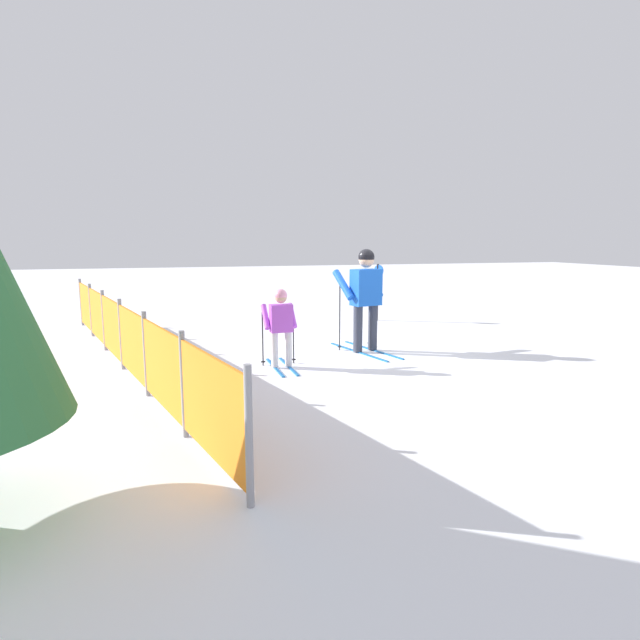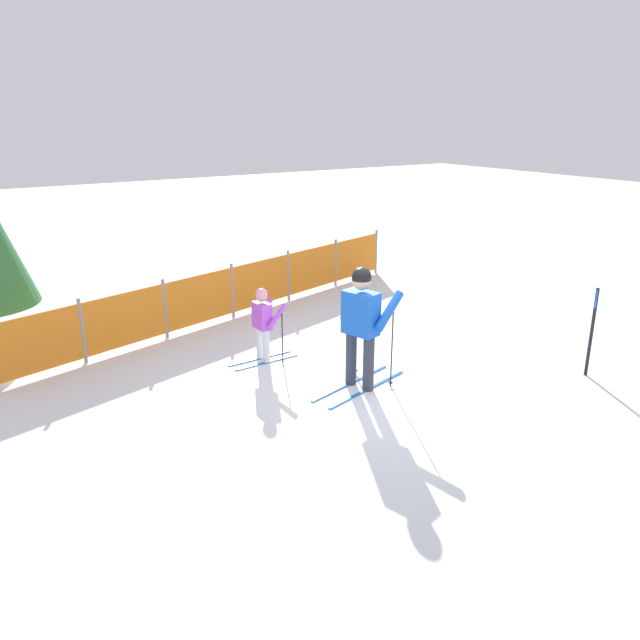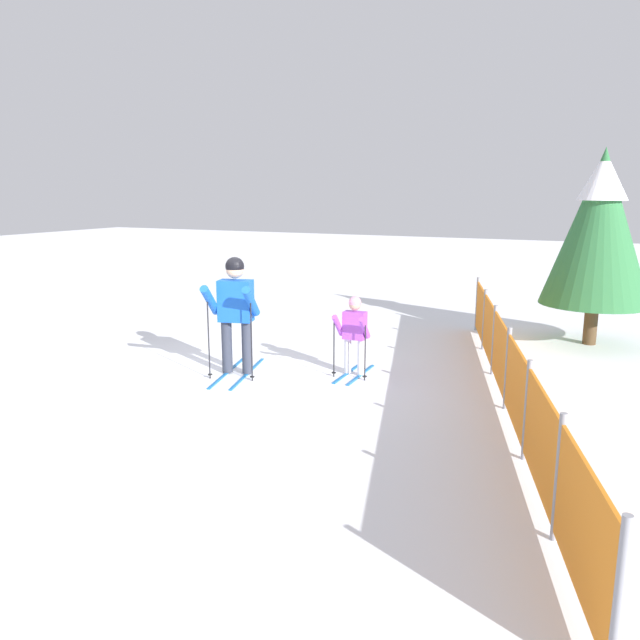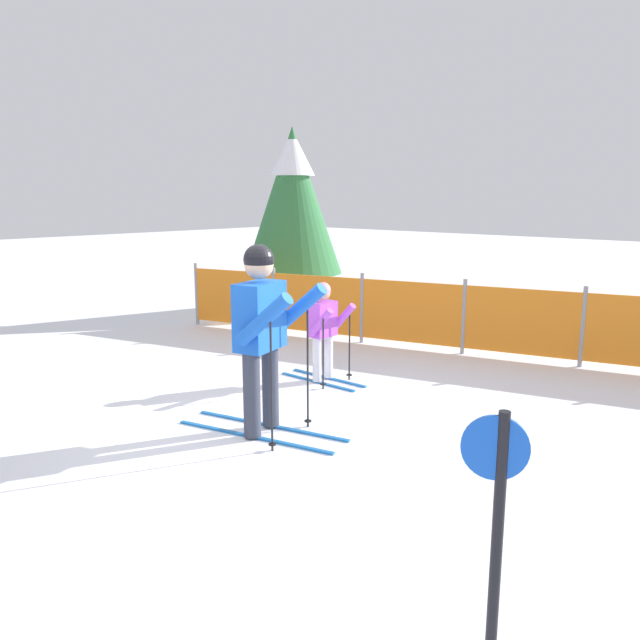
# 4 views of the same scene
# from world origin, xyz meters

# --- Properties ---
(ground_plane) EXTENTS (60.00, 60.00, 0.00)m
(ground_plane) POSITION_xyz_m (0.00, 0.00, 0.00)
(ground_plane) COLOR white
(skier_adult) EXTENTS (1.75, 0.90, 1.82)m
(skier_adult) POSITION_xyz_m (-0.06, 0.18, 1.09)
(skier_adult) COLOR #1966B2
(skier_adult) RESTS_ON ground_plane
(skier_child) EXTENTS (1.16, 0.57, 1.23)m
(skier_child) POSITION_xyz_m (-0.78, 1.85, 0.72)
(skier_child) COLOR #1966B2
(skier_child) RESTS_ON ground_plane
(safety_fence) EXTENTS (9.19, 2.65, 1.09)m
(safety_fence) POSITION_xyz_m (-0.20, 4.21, 0.54)
(safety_fence) COLOR gray
(safety_fence) RESTS_ON ground_plane
(conifer_far) EXTENTS (1.91, 1.91, 3.55)m
(conifer_far) POSITION_xyz_m (-4.48, 5.05, 2.19)
(conifer_far) COLOR #4C3823
(conifer_far) RESTS_ON ground_plane
(trail_marker) EXTENTS (0.26, 0.15, 1.39)m
(trail_marker) POSITION_xyz_m (3.10, -1.39, 0.86)
(trail_marker) COLOR black
(trail_marker) RESTS_ON ground_plane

